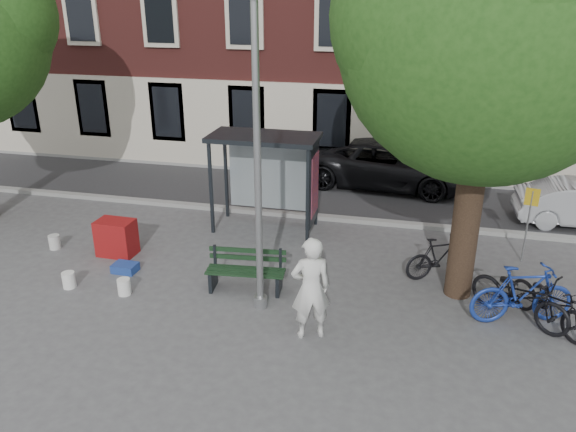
{
  "coord_description": "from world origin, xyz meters",
  "views": [
    {
      "loc": [
        2.87,
        -9.7,
        6.14
      ],
      "look_at": [
        0.2,
        1.65,
        1.4
      ],
      "focal_mm": 35.0,
      "sensor_mm": 36.0,
      "label": 1
    }
  ],
  "objects_px": {
    "bike_d": "(440,258)",
    "red_stand": "(116,238)",
    "bike_a": "(520,296)",
    "bike_b": "(522,294)",
    "bench": "(246,272)",
    "bike_c": "(550,302)",
    "bus_shelter": "(280,161)",
    "painter": "(311,288)",
    "notice_sign": "(530,210)",
    "lamppost": "(258,179)",
    "car_dark": "(388,164)"
  },
  "relations": [
    {
      "from": "lamppost",
      "to": "bike_c",
      "type": "distance_m",
      "value": 6.12
    },
    {
      "from": "bench",
      "to": "car_dark",
      "type": "bearing_deg",
      "value": 66.13
    },
    {
      "from": "car_dark",
      "to": "lamppost",
      "type": "bearing_deg",
      "value": 172.21
    },
    {
      "from": "bus_shelter",
      "to": "bike_d",
      "type": "relative_size",
      "value": 1.72
    },
    {
      "from": "bike_c",
      "to": "red_stand",
      "type": "distance_m",
      "value": 9.83
    },
    {
      "from": "lamppost",
      "to": "red_stand",
      "type": "bearing_deg",
      "value": 159.12
    },
    {
      "from": "notice_sign",
      "to": "bike_b",
      "type": "bearing_deg",
      "value": -85.22
    },
    {
      "from": "car_dark",
      "to": "red_stand",
      "type": "height_order",
      "value": "car_dark"
    },
    {
      "from": "bus_shelter",
      "to": "bike_d",
      "type": "height_order",
      "value": "bus_shelter"
    },
    {
      "from": "bike_c",
      "to": "red_stand",
      "type": "xyz_separation_m",
      "value": [
        -9.78,
        0.95,
        -0.07
      ]
    },
    {
      "from": "bike_a",
      "to": "bike_d",
      "type": "xyz_separation_m",
      "value": [
        -1.5,
        1.47,
        -0.05
      ]
    },
    {
      "from": "painter",
      "to": "red_stand",
      "type": "bearing_deg",
      "value": -47.01
    },
    {
      "from": "painter",
      "to": "car_dark",
      "type": "distance_m",
      "value": 9.23
    },
    {
      "from": "painter",
      "to": "notice_sign",
      "type": "relative_size",
      "value": 1.1
    },
    {
      "from": "painter",
      "to": "bench",
      "type": "relative_size",
      "value": 1.16
    },
    {
      "from": "bench",
      "to": "bike_c",
      "type": "bearing_deg",
      "value": -6.07
    },
    {
      "from": "bike_a",
      "to": "bike_b",
      "type": "distance_m",
      "value": 0.1
    },
    {
      "from": "lamppost",
      "to": "painter",
      "type": "relative_size",
      "value": 3.0
    },
    {
      "from": "bike_c",
      "to": "bike_a",
      "type": "bearing_deg",
      "value": 136.78
    },
    {
      "from": "bus_shelter",
      "to": "notice_sign",
      "type": "distance_m",
      "value": 6.26
    },
    {
      "from": "bike_a",
      "to": "car_dark",
      "type": "relative_size",
      "value": 0.38
    },
    {
      "from": "bike_d",
      "to": "notice_sign",
      "type": "xyz_separation_m",
      "value": [
        1.99,
        1.33,
        0.84
      ]
    },
    {
      "from": "bus_shelter",
      "to": "painter",
      "type": "relative_size",
      "value": 1.4
    },
    {
      "from": "bike_d",
      "to": "red_stand",
      "type": "distance_m",
      "value": 7.76
    },
    {
      "from": "bike_b",
      "to": "notice_sign",
      "type": "height_order",
      "value": "notice_sign"
    },
    {
      "from": "bike_b",
      "to": "car_dark",
      "type": "relative_size",
      "value": 0.38
    },
    {
      "from": "bus_shelter",
      "to": "bike_a",
      "type": "xyz_separation_m",
      "value": [
        5.71,
        -3.41,
        -1.37
      ]
    },
    {
      "from": "bike_a",
      "to": "bike_b",
      "type": "relative_size",
      "value": 1.01
    },
    {
      "from": "bus_shelter",
      "to": "red_stand",
      "type": "height_order",
      "value": "bus_shelter"
    },
    {
      "from": "bike_b",
      "to": "red_stand",
      "type": "distance_m",
      "value": 9.31
    },
    {
      "from": "bus_shelter",
      "to": "bike_b",
      "type": "distance_m",
      "value": 6.84
    },
    {
      "from": "painter",
      "to": "notice_sign",
      "type": "distance_m",
      "value": 6.14
    },
    {
      "from": "bench",
      "to": "bike_c",
      "type": "distance_m",
      "value": 6.16
    },
    {
      "from": "bus_shelter",
      "to": "bike_c",
      "type": "bearing_deg",
      "value": -29.07
    },
    {
      "from": "bench",
      "to": "car_dark",
      "type": "relative_size",
      "value": 0.32
    },
    {
      "from": "lamppost",
      "to": "bench",
      "type": "bearing_deg",
      "value": 127.95
    },
    {
      "from": "bench",
      "to": "bike_a",
      "type": "relative_size",
      "value": 0.84
    },
    {
      "from": "bus_shelter",
      "to": "red_stand",
      "type": "xyz_separation_m",
      "value": [
        -3.52,
        -2.53,
        -1.47
      ]
    },
    {
      "from": "lamppost",
      "to": "bike_a",
      "type": "height_order",
      "value": "lamppost"
    },
    {
      "from": "painter",
      "to": "car_dark",
      "type": "bearing_deg",
      "value": -118.18
    },
    {
      "from": "bike_a",
      "to": "bike_c",
      "type": "relative_size",
      "value": 1.06
    },
    {
      "from": "bench",
      "to": "notice_sign",
      "type": "bearing_deg",
      "value": 19.2
    },
    {
      "from": "painter",
      "to": "bike_b",
      "type": "height_order",
      "value": "painter"
    },
    {
      "from": "bus_shelter",
      "to": "bike_d",
      "type": "distance_m",
      "value": 4.85
    },
    {
      "from": "painter",
      "to": "bike_a",
      "type": "relative_size",
      "value": 0.98
    },
    {
      "from": "painter",
      "to": "car_dark",
      "type": "relative_size",
      "value": 0.37
    },
    {
      "from": "bench",
      "to": "car_dark",
      "type": "height_order",
      "value": "car_dark"
    },
    {
      "from": "bench",
      "to": "bike_d",
      "type": "xyz_separation_m",
      "value": [
        4.11,
        1.52,
        0.1
      ]
    },
    {
      "from": "bike_a",
      "to": "bike_d",
      "type": "distance_m",
      "value": 2.1
    },
    {
      "from": "bus_shelter",
      "to": "car_dark",
      "type": "height_order",
      "value": "bus_shelter"
    }
  ]
}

